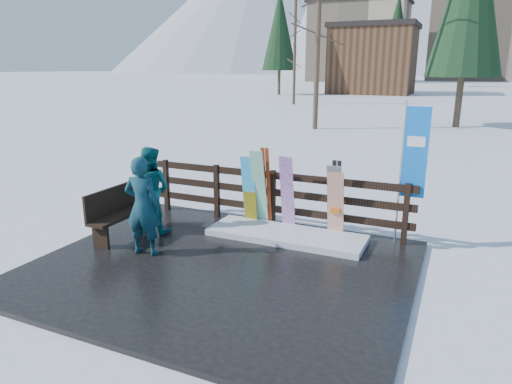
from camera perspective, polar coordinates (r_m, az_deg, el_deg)
The scene contains 18 objects.
ground at distance 7.64m, azimuth -4.32°, elevation -9.66°, with size 700.00×700.00×0.00m, color white.
deck at distance 7.62m, azimuth -4.33°, elevation -9.39°, with size 6.00×5.00×0.08m, color black.
fence at distance 9.25m, azimuth 2.11°, elevation -0.26°, with size 5.60×0.10×1.15m.
snow_patch at distance 8.73m, azimuth 3.79°, elevation -5.40°, with size 2.98×1.00×0.12m, color white.
bench at distance 9.04m, azimuth -16.77°, elevation -2.26°, with size 0.41×1.50×0.97m.
snowboard_0 at distance 9.21m, azimuth -0.85°, elevation 0.10°, with size 0.28×0.03×1.47m, color #34B9F7.
snowboard_1 at distance 9.10m, azimuth 0.43°, elevation 0.40°, with size 0.27×0.03×1.64m, color white.
snowboard_2 at distance 9.20m, azimuth -0.82°, elevation 0.10°, with size 0.28×0.03×1.46m, color yellow.
snowboard_3 at distance 8.89m, azimuth 3.94°, elevation -0.25°, with size 0.26×0.03×1.55m, color silver.
snowboard_4 at distance 8.64m, azimuth 9.71°, elevation -1.23°, with size 0.25×0.03×1.45m, color black.
snowboard_5 at distance 8.65m, azimuth 9.92°, elevation -1.64°, with size 0.30×0.03×1.32m, color silver.
ski_pair_a at distance 9.11m, azimuth 1.33°, elevation 0.55°, with size 0.16×0.25×1.64m.
ski_pair_b at distance 8.69m, azimuth 10.03°, elevation -0.87°, with size 0.17×0.22×1.51m.
rental_flag at distance 8.48m, azimuth 18.88°, elevation 4.05°, with size 0.45×0.04×2.60m.
person_front at distance 7.99m, azimuth -14.00°, elevation -1.74°, with size 0.63×0.41×1.72m, color #175557.
person_back at distance 9.08m, azimuth -13.09°, elevation 0.27°, with size 0.82×0.64×1.69m, color #0F5E62.
resort_buildings at distance 121.67m, azimuth 24.38°, elevation 17.06°, with size 73.00×87.60×22.60m.
trees at distance 52.13m, azimuth 24.94°, elevation 16.83°, with size 42.25×68.71×13.12m.
Camera 1 is at (3.37, -6.06, 3.21)m, focal length 32.00 mm.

